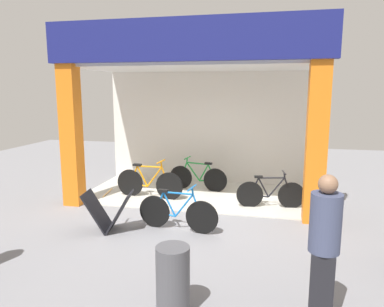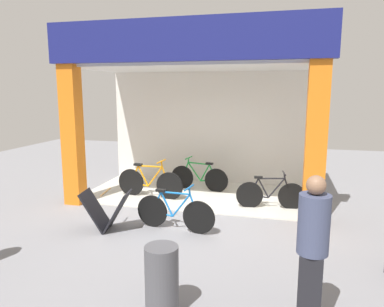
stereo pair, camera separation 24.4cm
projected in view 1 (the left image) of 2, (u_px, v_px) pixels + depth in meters
name	position (u px, v px, depth m)	size (l,w,h in m)	color
ground_plane	(185.00, 212.00, 7.74)	(19.09, 19.09, 0.00)	gray
shop_facade	(198.00, 109.00, 8.72)	(5.75, 3.03, 3.94)	beige
bicycle_inside_0	(270.00, 194.00, 7.95)	(1.48, 0.41, 0.82)	black
bicycle_inside_1	(149.00, 183.00, 8.68)	(1.69, 0.46, 0.93)	black
bicycle_inside_2	(198.00, 177.00, 9.35)	(1.54, 0.43, 0.85)	black
bicycle_parked_0	(177.00, 212.00, 6.68)	(1.54, 0.42, 0.85)	black
sandwich_board_sign	(109.00, 211.00, 6.66)	(0.93, 0.64, 0.74)	black
pedestrian_0	(324.00, 251.00, 3.84)	(0.36, 0.36, 1.72)	black
trash_bin	(173.00, 281.00, 4.15)	(0.39, 0.39, 0.82)	#4C4C51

